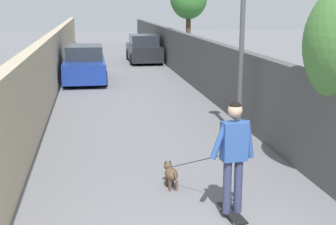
{
  "coord_description": "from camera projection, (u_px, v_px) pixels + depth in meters",
  "views": [
    {
      "loc": [
        -4.47,
        1.33,
        3.22
      ],
      "look_at": [
        4.98,
        -0.22,
        1.0
      ],
      "focal_mm": 49.94,
      "sensor_mm": 36.0,
      "label": 1
    }
  ],
  "objects": [
    {
      "name": "ground_plane",
      "position": [
        126.0,
        87.0,
        18.69
      ],
      "size": [
        80.0,
        80.0,
        0.0
      ],
      "primitive_type": "plane",
      "color": "slate"
    },
    {
      "name": "wall_left",
      "position": [
        49.0,
        68.0,
        16.08
      ],
      "size": [
        48.0,
        0.3,
        2.16
      ],
      "primitive_type": "cube",
      "color": "tan",
      "rests_on": "ground"
    },
    {
      "name": "fence_right",
      "position": [
        206.0,
        67.0,
        16.98
      ],
      "size": [
        48.0,
        0.3,
        1.98
      ],
      "primitive_type": "cube",
      "color": "#4C4C4C",
      "rests_on": "ground"
    },
    {
      "name": "lamp_post",
      "position": [
        242.0,
        26.0,
        11.08
      ],
      "size": [
        0.36,
        0.36,
        3.91
      ],
      "color": "#4C4C51",
      "rests_on": "ground"
    },
    {
      "name": "skateboard",
      "position": [
        232.0,
        213.0,
        7.24
      ],
      "size": [
        0.82,
        0.28,
        0.08
      ],
      "color": "black",
      "rests_on": "ground"
    },
    {
      "name": "person_skateboarder",
      "position": [
        234.0,
        149.0,
        7.0
      ],
      "size": [
        0.26,
        0.72,
        1.75
      ],
      "color": "#333859",
      "rests_on": "skateboard"
    },
    {
      "name": "dog",
      "position": [
        171.0,
        173.0,
        8.35
      ],
      "size": [
        1.63,
        0.86,
        1.06
      ],
      "color": "brown",
      "rests_on": "ground"
    },
    {
      "name": "car_near",
      "position": [
        85.0,
        65.0,
        19.79
      ],
      "size": [
        4.12,
        1.8,
        1.54
      ],
      "color": "navy",
      "rests_on": "ground"
    },
    {
      "name": "car_far",
      "position": [
        144.0,
        49.0,
        26.6
      ],
      "size": [
        4.14,
        1.8,
        1.54
      ],
      "color": "black",
      "rests_on": "ground"
    }
  ]
}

